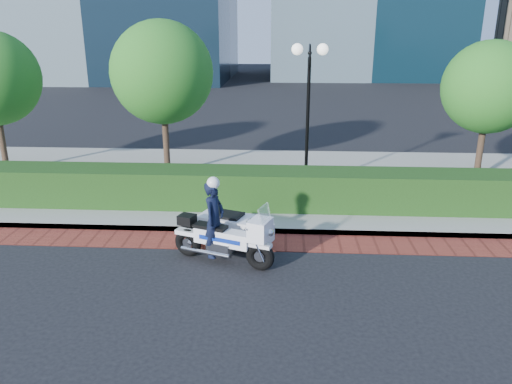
# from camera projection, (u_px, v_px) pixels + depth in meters

# --- Properties ---
(ground) EXTENTS (120.00, 120.00, 0.00)m
(ground) POSITION_uv_depth(u_px,v_px,m) (265.00, 272.00, 10.24)
(ground) COLOR black
(ground) RESTS_ON ground
(brick_strip) EXTENTS (60.00, 1.00, 0.01)m
(brick_strip) POSITION_uv_depth(u_px,v_px,m) (268.00, 242.00, 11.66)
(brick_strip) COLOR maroon
(brick_strip) RESTS_ON ground
(sidewalk) EXTENTS (60.00, 8.00, 0.15)m
(sidewalk) POSITION_uv_depth(u_px,v_px,m) (273.00, 182.00, 15.90)
(sidewalk) COLOR gray
(sidewalk) RESTS_ON ground
(hedge_main) EXTENTS (18.00, 1.20, 1.00)m
(hedge_main) POSITION_uv_depth(u_px,v_px,m) (271.00, 188.00, 13.44)
(hedge_main) COLOR black
(hedge_main) RESTS_ON sidewalk
(lamppost) EXTENTS (1.02, 0.70, 4.21)m
(lamppost) POSITION_uv_depth(u_px,v_px,m) (308.00, 95.00, 14.17)
(lamppost) COLOR black
(lamppost) RESTS_ON sidewalk
(tree_b) EXTENTS (3.20, 3.20, 4.89)m
(tree_b) POSITION_uv_depth(u_px,v_px,m) (162.00, 73.00, 15.50)
(tree_b) COLOR #332319
(tree_b) RESTS_ON sidewalk
(tree_c) EXTENTS (2.80, 2.80, 4.30)m
(tree_c) POSITION_uv_depth(u_px,v_px,m) (489.00, 87.00, 15.07)
(tree_c) COLOR #332319
(tree_c) RESTS_ON sidewalk
(police_motorcycle) EXTENTS (2.26, 2.04, 1.89)m
(police_motorcycle) POSITION_uv_depth(u_px,v_px,m) (226.00, 228.00, 10.79)
(police_motorcycle) COLOR black
(police_motorcycle) RESTS_ON ground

